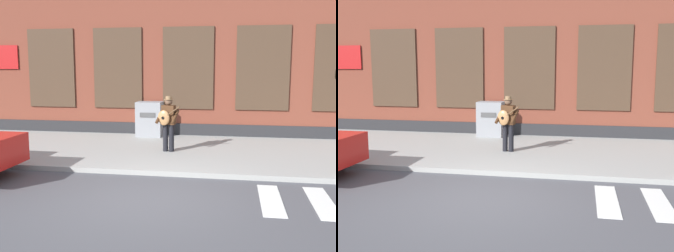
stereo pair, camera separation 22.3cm
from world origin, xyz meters
The scene contains 5 objects.
ground_plane centered at (0.00, 0.00, 0.00)m, with size 160.00×160.00×0.00m, color #4C4C51.
sidewalk centered at (0.00, 4.28, 0.06)m, with size 28.00×5.16×0.13m.
building_backdrop centered at (0.00, 8.86, 3.38)m, with size 28.00×4.06×6.77m.
busker centered at (-0.24, 3.92, 1.05)m, with size 0.72×0.62×1.62m.
utility_box centered at (-1.32, 6.41, 0.75)m, with size 0.90×0.70×1.24m.
Camera 1 is at (1.65, -7.21, 2.56)m, focal length 42.00 mm.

